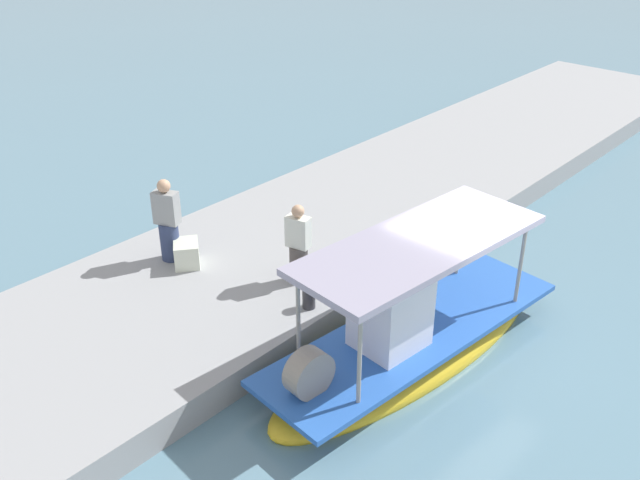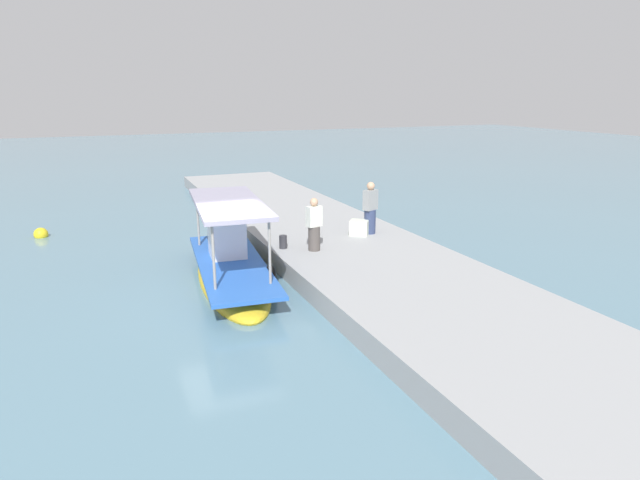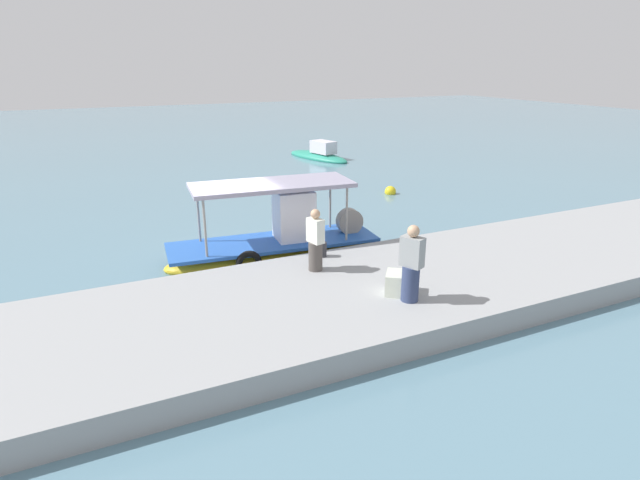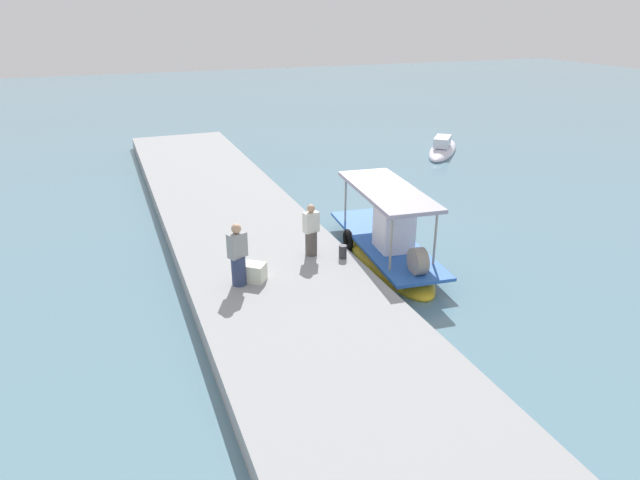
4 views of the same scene
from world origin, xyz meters
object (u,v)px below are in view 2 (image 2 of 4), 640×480
Objects in this scene: cargo_crate at (359,228)px; marker_buoy at (41,234)px; main_fishing_boat at (231,266)px; mooring_bollard at (283,242)px; fisherman_by_crate at (314,227)px; fisherman_near_bollard at (370,210)px.

cargo_crate is 11.98m from marker_buoy.
main_fishing_boat is 4.88m from cargo_crate.
main_fishing_boat is at bearing 109.28° from mooring_bollard.
marker_buoy is (7.45, 8.04, -1.22)m from fisherman_by_crate.
mooring_bollard is 10.00m from marker_buoy.
cargo_crate is (-0.06, 0.44, -0.55)m from fisherman_near_bollard.
fisherman_near_bollard is 0.71m from cargo_crate.
main_fishing_boat is 3.74× the size of fisherman_near_bollard.
fisherman_near_bollard is at bearing -81.75° from cargo_crate.
marker_buoy is (6.87, 7.23, -0.68)m from mooring_bollard.
fisherman_near_bollard is 2.79m from fisherman_by_crate.
mooring_bollard is at bearing -133.52° from marker_buoy.
mooring_bollard is at bearing -70.72° from main_fishing_boat.
marker_buoy is (6.35, 10.14, -0.73)m from cargo_crate.
fisherman_near_bollard is 3.44m from mooring_bollard.
fisherman_near_bollard is at bearing -120.74° from marker_buoy.
fisherman_near_bollard reaches higher than marker_buoy.
cargo_crate is at bearing -76.26° from main_fishing_boat.
mooring_bollard is (0.58, 0.80, -0.53)m from fisherman_by_crate.
fisherman_by_crate is 2.42m from cargo_crate.
cargo_crate is at bearing -122.07° from marker_buoy.
cargo_crate is at bearing -79.87° from mooring_bollard.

